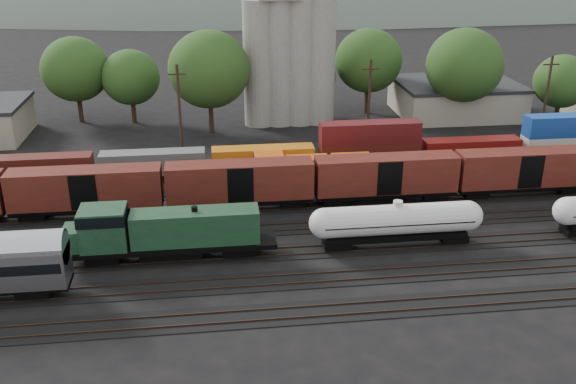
{
  "coord_description": "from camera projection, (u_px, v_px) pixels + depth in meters",
  "views": [
    {
      "loc": [
        -8.15,
        -56.26,
        27.39
      ],
      "look_at": [
        -0.93,
        2.0,
        3.0
      ],
      "focal_mm": 40.0,
      "sensor_mm": 36.0,
      "label": 1
    }
  ],
  "objects": [
    {
      "name": "industrial_sheds",
      "position": [
        311.0,
        107.0,
        95.07
      ],
      "size": [
        119.38,
        17.26,
        5.1
      ],
      "color": "#9E937F",
      "rests_on": "ground"
    },
    {
      "name": "utility_poles",
      "position": [
        276.0,
        108.0,
        80.77
      ],
      "size": [
        122.2,
        0.36,
        12.0
      ],
      "color": "black",
      "rests_on": "ground"
    },
    {
      "name": "container_wall",
      "position": [
        290.0,
        157.0,
        76.04
      ],
      "size": [
        165.6,
        2.6,
        5.8
      ],
      "color": "black",
      "rests_on": "ground"
    },
    {
      "name": "boxcar_string",
      "position": [
        456.0,
        172.0,
        68.37
      ],
      "size": [
        184.4,
        2.9,
        4.2
      ],
      "color": "black",
      "rests_on": "ground"
    },
    {
      "name": "ground",
      "position": [
        300.0,
        227.0,
        62.99
      ],
      "size": [
        600.0,
        600.0,
        0.0
      ],
      "primitive_type": "plane",
      "color": "black"
    },
    {
      "name": "green_locomotive",
      "position": [
        158.0,
        231.0,
        55.84
      ],
      "size": [
        18.55,
        3.27,
        4.91
      ],
      "color": "black",
      "rests_on": "ground"
    },
    {
      "name": "tree_band",
      "position": [
        258.0,
        70.0,
        94.02
      ],
      "size": [
        161.76,
        22.16,
        14.45
      ],
      "color": "black",
      "rests_on": "ground"
    },
    {
      "name": "distant_hills",
      "position": [
        274.0,
        33.0,
        311.88
      ],
      "size": [
        860.0,
        286.0,
        130.0
      ],
      "color": "#59665B",
      "rests_on": "ground"
    },
    {
      "name": "tracks",
      "position": [
        300.0,
        227.0,
        62.97
      ],
      "size": [
        180.0,
        33.2,
        0.2
      ],
      "color": "black",
      "rests_on": "ground"
    },
    {
      "name": "orange_locomotive",
      "position": [
        304.0,
        169.0,
        71.49
      ],
      "size": [
        15.95,
        2.66,
        3.99
      ],
      "color": "black",
      "rests_on": "ground"
    },
    {
      "name": "grain_silo",
      "position": [
        288.0,
        48.0,
        92.04
      ],
      "size": [
        13.4,
        5.0,
        29.0
      ],
      "color": "gray",
      "rests_on": "ground"
    },
    {
      "name": "tank_car_a",
      "position": [
        397.0,
        221.0,
        58.37
      ],
      "size": [
        16.21,
        2.9,
        4.25
      ],
      "color": "silver",
      "rests_on": "ground"
    }
  ]
}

